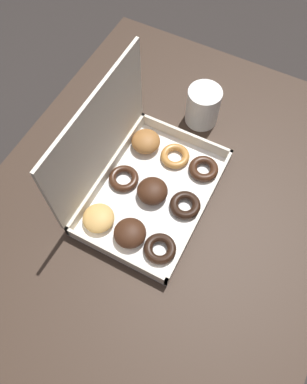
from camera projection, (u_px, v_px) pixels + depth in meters
name	position (u px, v px, depth m)	size (l,w,h in m)	color
ground_plane	(158.00, 282.00, 1.59)	(8.00, 8.00, 0.00)	#2D2826
dining_table	(161.00, 222.00, 1.02)	(1.13, 0.86, 0.75)	#38281E
donut_box	(139.00, 181.00, 0.90)	(0.38, 0.27, 0.29)	white
coffee_mug	(203.00, 106.00, 1.00)	(0.09, 0.09, 0.11)	white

